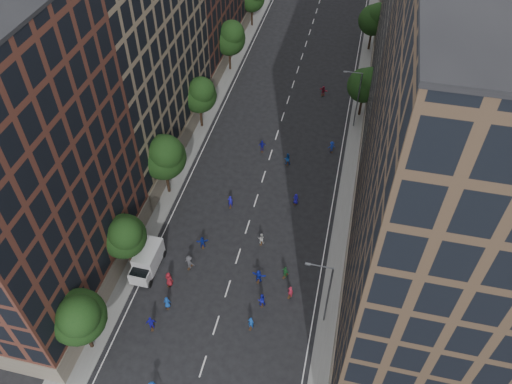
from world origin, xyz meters
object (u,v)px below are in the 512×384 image
streetlamp_far (357,97)px  cargo_van (147,261)px  skater_0 (167,303)px  skater_1 (251,323)px  skater_2 (261,300)px  streetlamp_near (326,292)px

streetlamp_far → cargo_van: bearing=-122.5°
skater_0 → skater_1: bearing=159.6°
skater_2 → streetlamp_far: bearing=-120.2°
skater_0 → skater_1: (9.05, -0.38, 0.09)m
streetlamp_near → skater_2: streetlamp_near is taller
skater_2 → skater_1: bearing=61.9°
streetlamp_far → cargo_van: size_ratio=1.76×
skater_0 → cargo_van: bearing=-65.7°
streetlamp_near → skater_0: 16.62m
streetlamp_far → skater_2: 33.48m
streetlamp_near → skater_1: size_ratio=5.33×
streetlamp_far → skater_1: streetlamp_far is taller
streetlamp_near → skater_0: size_ratio=5.99×
streetlamp_far → cargo_van: (-19.67, -30.90, -3.73)m
skater_0 → streetlamp_near: bearing=169.3°
streetlamp_near → skater_2: size_ratio=5.28×
skater_1 → streetlamp_near: bearing=-154.7°
streetlamp_near → skater_2: 7.72m
skater_2 → streetlamp_near: bearing=157.1°
skater_1 → cargo_van: bearing=-13.5°
streetlamp_near → streetlamp_far: same height
streetlamp_far → skater_1: size_ratio=5.33×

